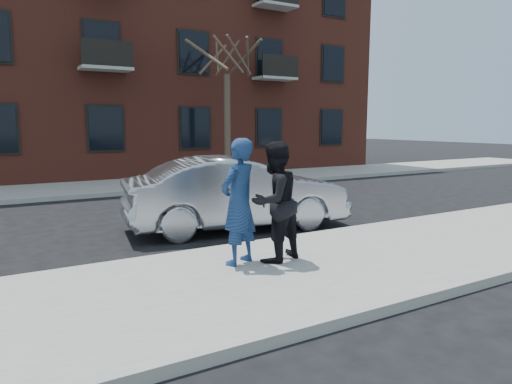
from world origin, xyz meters
TOP-DOWN VIEW (x-y plane):
  - ground at (0.00, 0.00)m, footprint 100.00×100.00m
  - near_sidewalk at (0.00, -0.25)m, footprint 50.00×3.50m
  - near_curb at (0.00, 1.55)m, footprint 50.00×0.10m
  - far_sidewalk at (0.00, 11.25)m, footprint 50.00×3.50m
  - far_curb at (0.00, 9.45)m, footprint 50.00×0.10m
  - apartment_building at (2.00, 18.00)m, footprint 24.30×10.30m
  - street_tree at (4.50, 11.00)m, footprint 3.60×3.60m
  - silver_sedan at (0.88, 3.20)m, footprint 5.18×2.43m
  - man_hoodie at (-0.51, 0.45)m, footprint 0.87×0.74m
  - man_peacoat at (0.06, 0.31)m, footprint 1.13×0.99m

SIDE VIEW (x-z plane):
  - ground at x=0.00m, z-range 0.00..0.00m
  - near_sidewalk at x=0.00m, z-range 0.00..0.15m
  - near_curb at x=0.00m, z-range 0.00..0.15m
  - far_sidewalk at x=0.00m, z-range 0.00..0.15m
  - far_curb at x=0.00m, z-range 0.00..0.15m
  - silver_sedan at x=0.88m, z-range 0.00..1.64m
  - man_peacoat at x=0.06m, z-range 0.15..2.10m
  - man_hoodie at x=-0.51m, z-range 0.15..2.16m
  - street_tree at x=4.50m, z-range 2.12..8.92m
  - apartment_building at x=2.00m, z-range 0.01..12.31m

